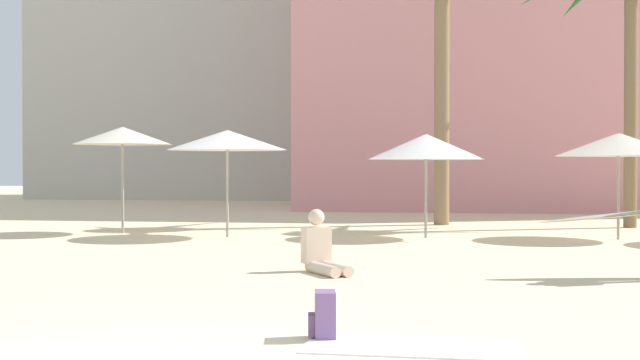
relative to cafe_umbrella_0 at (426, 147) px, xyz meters
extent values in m
cube|color=pink|center=(3.30, 15.51, 4.99)|extent=(16.44, 10.32, 13.89)
cylinder|color=#896B4C|center=(0.26, 4.33, 1.61)|extent=(0.40, 0.40, 7.13)
cylinder|color=brown|center=(4.94, 3.97, 1.51)|extent=(0.32, 0.32, 6.92)
cylinder|color=gray|center=(0.00, 0.00, -0.84)|extent=(0.06, 0.06, 2.22)
cone|color=white|center=(0.00, 0.00, 0.00)|extent=(2.49, 2.49, 0.55)
cylinder|color=gray|center=(-4.23, -0.52, -0.79)|extent=(0.06, 0.06, 2.31)
cone|color=white|center=(-4.23, -0.52, 0.15)|extent=(2.59, 2.59, 0.43)
cylinder|color=gray|center=(-6.88, 0.18, -0.73)|extent=(0.06, 0.06, 2.43)
cone|color=beige|center=(-6.88, 0.18, 0.28)|extent=(2.24, 2.24, 0.40)
cylinder|color=gray|center=(4.00, 0.21, -0.83)|extent=(0.06, 0.06, 2.23)
cone|color=beige|center=(4.00, 0.21, 0.04)|extent=(2.61, 2.61, 0.49)
cube|color=white|center=(0.27, -11.43, -1.94)|extent=(1.80, 0.90, 0.01)
cube|color=slate|center=(-0.49, -11.18, -1.74)|extent=(0.23, 0.33, 0.42)
cube|color=#5F436B|center=(-0.61, -11.20, -1.82)|extent=(0.10, 0.22, 0.18)
cylinder|color=beige|center=(-1.04, -6.59, -1.87)|extent=(0.62, 0.83, 0.16)
cylinder|color=beige|center=(-1.21, -6.70, -1.87)|extent=(0.62, 0.83, 0.16)
cube|color=beige|center=(-1.37, -6.27, -1.57)|extent=(0.46, 0.40, 0.53)
sphere|color=beige|center=(-1.37, -6.27, -1.16)|extent=(0.33, 0.33, 0.24)
camera|label=1|loc=(0.65, -18.75, -0.44)|focal=48.96mm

